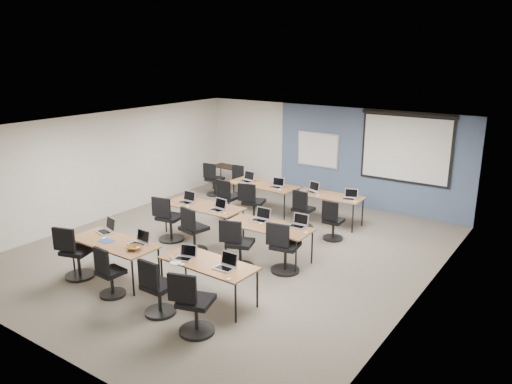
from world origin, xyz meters
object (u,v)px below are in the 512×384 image
Objects in this scene: laptop_2 at (186,255)px; task_chair_2 at (157,292)px; task_chair_4 at (169,222)px; laptop_5 at (218,207)px; laptop_1 at (140,241)px; laptop_9 at (277,185)px; laptop_4 at (187,200)px; task_chair_8 at (227,201)px; training_table_mid_right at (268,228)px; task_chair_0 at (75,257)px; laptop_3 at (226,264)px; laptop_10 at (312,190)px; laptop_11 at (350,197)px; task_chair_6 at (238,248)px; task_chair_10 at (302,213)px; task_chair_1 at (109,276)px; laptop_6 at (261,218)px; training_table_back_right at (329,197)px; utility_table at (227,169)px; task_chair_7 at (283,252)px; training_table_front_right at (208,265)px; task_chair_9 at (252,206)px; projector_screen at (406,144)px; spare_chair_a at (241,183)px; laptop_7 at (299,223)px; laptop_0 at (107,229)px; spare_chair_b at (214,182)px; task_chair_3 at (193,308)px; task_chair_5 at (193,234)px; whiteboard at (318,150)px; training_table_front_left at (114,244)px; laptop_8 at (247,179)px.

task_chair_2 is at bearing -105.38° from laptop_2.
laptop_5 is (0.93, 0.64, 0.36)m from task_chair_4.
laptop_1 is 1.01× the size of laptop_9.
laptop_4 is 0.34× the size of task_chair_8.
task_chair_0 is at bearing -134.32° from training_table_mid_right.
task_chair_4 is at bearing -89.80° from task_chair_8.
laptop_3 is 0.97× the size of laptop_10.
laptop_11 is (2.01, 0.11, -0.00)m from laptop_9.
task_chair_6 is 1.05× the size of task_chair_10.
laptop_11 is (0.90, 0.69, 0.39)m from task_chair_10.
task_chair_4 is at bearing 150.56° from laptop_3.
task_chair_1 is 2.74× the size of laptop_6.
task_chair_0 is 0.99× the size of task_chair_4.
laptop_10 reaches higher than task_chair_1.
laptop_2 is 0.90× the size of laptop_5.
task_chair_4 is (-2.44, -3.11, -0.24)m from training_table_back_right.
laptop_4 reaches higher than laptop_11.
laptop_11 is at bearing 15.76° from laptop_10.
task_chair_0 is 1.13× the size of utility_table.
task_chair_7 is 3.30× the size of laptop_11.
training_table_mid_right is 1.99× the size of utility_table.
laptop_5 is at bearing 99.86° from laptop_2.
training_table_front_right is 7.10m from utility_table.
task_chair_10 is at bearing -0.46° from task_chair_9.
task_chair_10 is 1.20m from laptop_11.
task_chair_10 is at bearing -124.40° from projector_screen.
task_chair_7 is 1.10× the size of spare_chair_a.
utility_table is (-4.55, 4.08, 0.22)m from task_chair_7.
utility_table is at bearing 139.25° from laptop_7.
task_chair_4 is (-2.15, 1.77, -0.35)m from laptop_2.
spare_chair_b is at bearing 120.36° from laptop_0.
laptop_6 is at bearing 88.08° from task_chair_3.
training_table_front_right is 4.13m from task_chair_9.
laptop_3 is 0.32× the size of task_chair_5.
spare_chair_b is (-4.48, 0.30, -0.38)m from laptop_11.
whiteboard reaches higher than task_chair_1.
laptop_9 is 0.33× the size of spare_chair_b.
laptop_6 is at bearing -2.85° from laptop_4.
task_chair_9 is (-0.19, 4.60, 0.04)m from task_chair_1.
laptop_8 is (-0.52, 5.01, 0.11)m from training_table_front_left.
laptop_6 is at bearing -43.79° from spare_chair_b.
laptop_0 is 0.38× the size of spare_chair_a.
laptop_5 is (-1.25, 3.14, 0.38)m from task_chair_2.
task_chair_4 is at bearing -104.10° from whiteboard.
projector_screen is 5.43m from utility_table.
laptop_2 is (0.95, -6.57, -0.66)m from whiteboard.
laptop_0 is 1.04× the size of laptop_6.
training_table_front_right is 2.32m from laptop_6.
laptop_8 is at bearing -48.81° from spare_chair_a.
laptop_0 is 0.35× the size of task_chair_3.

